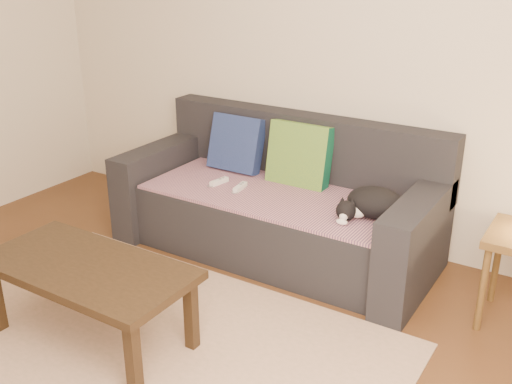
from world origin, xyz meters
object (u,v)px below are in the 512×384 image
sofa (279,206)px  coffee_table (87,274)px  wii_remote_a (219,182)px  cat (373,204)px  wii_remote_b (240,187)px

sofa → coffee_table: (-0.30, -1.41, 0.08)m
sofa → wii_remote_a: bearing=-159.7°
cat → wii_remote_a: cat is taller
wii_remote_a → coffee_table: size_ratio=0.14×
wii_remote_b → coffee_table: size_ratio=0.14×
sofa → wii_remote_b: 0.30m
sofa → wii_remote_b: sofa is taller
sofa → wii_remote_a: size_ratio=14.00×
coffee_table → wii_remote_b: bearing=86.1°
wii_remote_a → coffee_table: 1.28m
cat → wii_remote_a: 1.08m
sofa → wii_remote_b: bearing=-144.0°
wii_remote_a → coffee_table: bearing=-166.2°
cat → coffee_table: size_ratio=0.38×
cat → wii_remote_b: 0.91m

